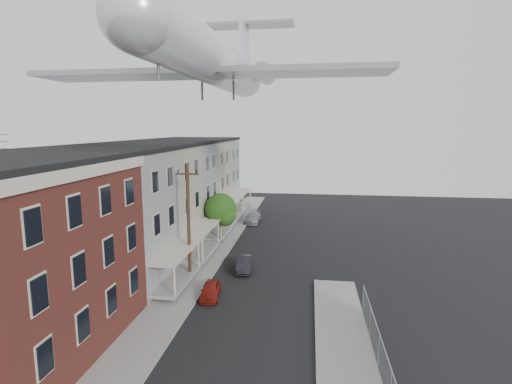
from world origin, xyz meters
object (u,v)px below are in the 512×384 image
utility_pole (189,221)px  car_mid (244,264)px  car_near (210,290)px  car_far (253,217)px  airplane (216,62)px  street_tree (222,211)px

utility_pole → car_mid: 6.15m
utility_pole → car_near: bearing=-51.1°
car_near → car_mid: size_ratio=0.89×
car_far → airplane: (-0.79, -15.26, 16.31)m
utility_pole → car_mid: bearing=34.2°
street_tree → car_near: (2.05, -12.87, -2.92)m
car_far → airplane: 22.35m
car_near → car_mid: car_mid is taller
utility_pole → street_tree: utility_pole is taller
car_mid → car_far: size_ratio=0.82×
car_mid → airplane: bearing=139.7°
airplane → car_mid: bearing=-32.7°
utility_pole → airplane: airplane is taller
utility_pole → airplane: size_ratio=0.29×
car_mid → airplane: 16.61m
utility_pole → airplane: 13.01m
car_near → car_far: bearing=84.0°
car_near → car_mid: bearing=68.9°
utility_pole → car_near: size_ratio=2.88×
car_mid → car_near: bearing=-112.1°
utility_pole → car_mid: utility_pole is taller
car_near → airplane: 17.90m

